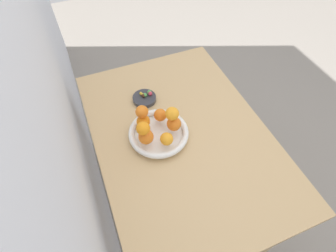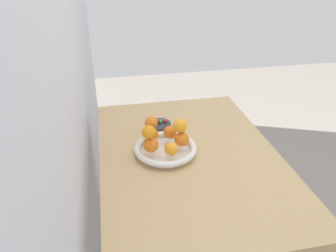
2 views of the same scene
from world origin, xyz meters
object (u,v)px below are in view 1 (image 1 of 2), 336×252
object	(u,v)px
orange_5	(172,114)
orange_3	(167,139)
candy_dish	(144,99)
orange_1	(143,121)
dining_table	(181,144)
candy_ball_0	(149,92)
orange_4	(174,124)
candy_ball_2	(145,95)
orange_7	(142,112)
orange_0	(160,115)
candy_ball_5	(143,95)
candy_ball_4	(144,96)
candy_ball_3	(141,93)
orange_2	(146,137)
orange_6	(143,128)
candy_ball_1	(150,93)
fruit_bowl	(159,133)

from	to	relation	value
orange_5	orange_3	bearing A→B (deg)	142.74
candy_dish	orange_1	xyz separation A→B (m)	(-0.18, 0.06, 0.06)
dining_table	candy_ball_0	size ratio (longest dim) A/B	50.14
orange_4	candy_ball_0	distance (m)	0.26
dining_table	candy_ball_2	size ratio (longest dim) A/B	53.89
orange_7	candy_ball_0	xyz separation A→B (m)	(0.19, -0.09, -0.09)
orange_0	candy_ball_5	size ratio (longest dim) A/B	3.82
candy_dish	candy_ball_4	size ratio (longest dim) A/B	6.17
orange_1	orange_4	size ratio (longest dim) A/B	0.94
orange_0	candy_ball_3	size ratio (longest dim) A/B	3.78
candy_dish	candy_ball_0	bearing A→B (deg)	-69.42
orange_3	candy_ball_3	xyz separation A→B (m)	(0.33, 0.01, -0.04)
orange_2	orange_6	world-z (taller)	orange_6
orange_2	candy_ball_2	bearing A→B (deg)	-17.45
candy_dish	candy_ball_0	distance (m)	0.04
candy_dish	orange_1	bearing A→B (deg)	161.11
orange_7	candy_ball_5	xyz separation A→B (m)	(0.19, -0.06, -0.10)
candy_dish	orange_5	world-z (taller)	orange_5
orange_1	candy_ball_5	xyz separation A→B (m)	(0.19, -0.06, -0.04)
orange_3	orange_6	distance (m)	0.11
orange_0	candy_ball_1	size ratio (longest dim) A/B	2.66
candy_dish	candy_ball_3	xyz separation A→B (m)	(0.02, 0.01, 0.02)
orange_2	dining_table	bearing A→B (deg)	-87.52
orange_1	candy_ball_0	size ratio (longest dim) A/B	2.69
candy_ball_1	candy_ball_3	xyz separation A→B (m)	(0.02, 0.04, -0.00)
candy_ball_2	candy_ball_0	bearing A→B (deg)	-69.77
orange_1	candy_ball_1	xyz separation A→B (m)	(0.18, -0.09, -0.04)
orange_7	candy_dish	bearing A→B (deg)	-19.39
orange_0	orange_1	distance (m)	0.08
orange_4	candy_ball_2	distance (m)	0.26
orange_4	candy_ball_3	world-z (taller)	orange_4
dining_table	orange_1	distance (m)	0.23
candy_ball_3	orange_1	bearing A→B (deg)	165.58
orange_3	candy_ball_1	size ratio (longest dim) A/B	2.57
candy_ball_1	candy_ball_2	bearing A→B (deg)	89.40
orange_5	candy_ball_3	size ratio (longest dim) A/B	3.87
orange_7	candy_ball_4	size ratio (longest dim) A/B	2.92
orange_3	candy_ball_3	world-z (taller)	orange_3
fruit_bowl	candy_ball_3	size ratio (longest dim) A/B	17.63
candy_ball_4	orange_2	bearing A→B (deg)	164.06
orange_2	orange_4	distance (m)	0.14
candy_ball_0	orange_3	bearing A→B (deg)	173.98
fruit_bowl	candy_ball_0	bearing A→B (deg)	-10.06
orange_4	orange_6	distance (m)	0.16
dining_table	candy_ball_0	bearing A→B (deg)	11.70
orange_1	candy_ball_2	size ratio (longest dim) A/B	2.89
orange_3	candy_ball_0	bearing A→B (deg)	-6.02
orange_2	orange_5	xyz separation A→B (m)	(0.03, -0.13, 0.06)
candy_ball_1	orange_0	bearing A→B (deg)	175.70
candy_ball_2	orange_7	bearing A→B (deg)	159.18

